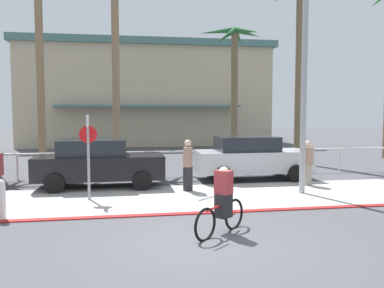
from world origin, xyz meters
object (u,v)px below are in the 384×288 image
object	(u,v)px
palm_tree_5	(234,63)
palm_tree_6	(300,28)
car_silver_2	(251,157)
streetlight_curb	(308,59)
pedestrian_1	(188,167)
stop_sign_bike_lane	(88,145)
palm_tree_4	(116,35)
pedestrian_0	(307,165)
bollard_0	(1,199)
car_black_1	(98,163)
palm_tree_3	(38,9)
cyclist_red_0	(222,202)

from	to	relation	value
palm_tree_5	palm_tree_6	distance (m)	3.73
palm_tree_5	car_silver_2	bearing A→B (deg)	-98.94
streetlight_curb	pedestrian_1	size ratio (longest dim) A/B	4.35
stop_sign_bike_lane	palm_tree_4	xyz separation A→B (m)	(0.80, 7.58, 4.57)
stop_sign_bike_lane	palm_tree_4	size ratio (longest dim) A/B	0.29
palm_tree_4	pedestrian_0	world-z (taller)	palm_tree_4
bollard_0	car_black_1	world-z (taller)	car_black_1
car_silver_2	pedestrian_1	world-z (taller)	pedestrian_1
stop_sign_bike_lane	palm_tree_3	bearing A→B (deg)	109.15
palm_tree_3	cyclist_red_0	bearing A→B (deg)	-63.68
palm_tree_3	palm_tree_4	world-z (taller)	palm_tree_3
bollard_0	pedestrian_0	bearing A→B (deg)	17.77
palm_tree_4	pedestrian_1	distance (m)	8.98
streetlight_curb	palm_tree_5	bearing A→B (deg)	88.94
streetlight_curb	palm_tree_5	size ratio (longest dim) A/B	1.06
palm_tree_3	palm_tree_6	size ratio (longest dim) A/B	1.13
stop_sign_bike_lane	car_silver_2	world-z (taller)	stop_sign_bike_lane
bollard_0	palm_tree_3	bearing A→B (deg)	94.60
streetlight_curb	car_black_1	xyz separation A→B (m)	(-6.56, 2.46, -3.41)
stop_sign_bike_lane	cyclist_red_0	xyz separation A→B (m)	(3.13, -3.97, -0.98)
bollard_0	palm_tree_5	world-z (taller)	palm_tree_5
palm_tree_3	cyclist_red_0	size ratio (longest dim) A/B	6.74
palm_tree_4	car_silver_2	xyz separation A→B (m)	(5.16, -4.87, -5.38)
streetlight_curb	palm_tree_4	world-z (taller)	palm_tree_4
palm_tree_5	cyclist_red_0	xyz separation A→B (m)	(-3.77, -12.72, -4.49)
cyclist_red_0	palm_tree_6	bearing A→B (deg)	58.75
palm_tree_5	cyclist_red_0	world-z (taller)	palm_tree_5
bollard_0	car_black_1	size ratio (longest dim) A/B	0.23
palm_tree_3	pedestrian_1	world-z (taller)	palm_tree_3
cyclist_red_0	pedestrian_1	world-z (taller)	pedestrian_1
stop_sign_bike_lane	palm_tree_6	bearing A→B (deg)	35.58
car_black_1	cyclist_red_0	size ratio (longest dim) A/B	2.93
palm_tree_3	car_silver_2	xyz separation A→B (m)	(8.71, -5.21, -6.51)
palm_tree_5	streetlight_curb	bearing A→B (deg)	-91.06
streetlight_curb	car_silver_2	distance (m)	4.69
stop_sign_bike_lane	bollard_0	size ratio (longest dim) A/B	2.56
streetlight_curb	cyclist_red_0	size ratio (longest dim) A/B	5.00
palm_tree_4	car_black_1	world-z (taller)	palm_tree_4
palm_tree_3	palm_tree_5	distance (m)	9.94
stop_sign_bike_lane	car_silver_2	xyz separation A→B (m)	(5.96, 2.71, -0.81)
car_black_1	stop_sign_bike_lane	bearing A→B (deg)	-94.85
car_silver_2	pedestrian_0	xyz separation A→B (m)	(1.58, -1.59, -0.13)
car_black_1	car_silver_2	distance (m)	5.82
stop_sign_bike_lane	palm_tree_6	distance (m)	13.07
palm_tree_5	car_black_1	distance (m)	10.43
cyclist_red_0	pedestrian_1	size ratio (longest dim) A/B	0.87
palm_tree_3	pedestrian_1	xyz separation A→B (m)	(5.90, -7.09, -6.58)
palm_tree_5	cyclist_red_0	bearing A→B (deg)	-106.53
streetlight_curb	palm_tree_4	bearing A→B (deg)	126.64
pedestrian_1	stop_sign_bike_lane	bearing A→B (deg)	-165.16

